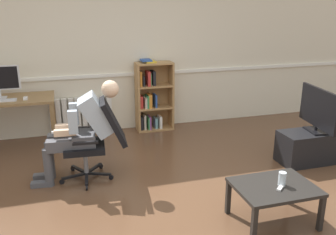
{
  "coord_description": "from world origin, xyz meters",
  "views": [
    {
      "loc": [
        -1.04,
        -3.17,
        2.03
      ],
      "look_at": [
        0.15,
        0.85,
        0.7
      ],
      "focal_mm": 38.89,
      "sensor_mm": 36.0,
      "label": 1
    }
  ],
  "objects_px": {
    "keyboard": "(2,101)",
    "spare_remote": "(281,187)",
    "computer_mouse": "(25,98)",
    "radiator": "(81,116)",
    "coffee_table": "(274,190)",
    "tv_screen": "(318,110)",
    "computer_desk": "(5,106)",
    "person_seated": "(82,128)",
    "drinking_glass": "(282,179)",
    "office_chair": "(98,137)",
    "bookshelf": "(152,97)",
    "tv_stand": "(314,146)"
  },
  "relations": [
    {
      "from": "coffee_table",
      "to": "office_chair",
      "type": "bearing_deg",
      "value": 136.37
    },
    {
      "from": "computer_mouse",
      "to": "coffee_table",
      "type": "bearing_deg",
      "value": -47.47
    },
    {
      "from": "computer_desk",
      "to": "coffee_table",
      "type": "height_order",
      "value": "computer_desk"
    },
    {
      "from": "spare_remote",
      "to": "drinking_glass",
      "type": "bearing_deg",
      "value": -79.25
    },
    {
      "from": "coffee_table",
      "to": "computer_mouse",
      "type": "bearing_deg",
      "value": 132.53
    },
    {
      "from": "computer_mouse",
      "to": "coffee_table",
      "type": "xyz_separation_m",
      "value": [
        2.34,
        -2.55,
        -0.43
      ]
    },
    {
      "from": "coffee_table",
      "to": "keyboard",
      "type": "bearing_deg",
      "value": 136.2
    },
    {
      "from": "person_seated",
      "to": "coffee_table",
      "type": "height_order",
      "value": "person_seated"
    },
    {
      "from": "keyboard",
      "to": "spare_remote",
      "type": "distance_m",
      "value": 3.73
    },
    {
      "from": "keyboard",
      "to": "person_seated",
      "type": "relative_size",
      "value": 0.31
    },
    {
      "from": "person_seated",
      "to": "tv_screen",
      "type": "distance_m",
      "value": 2.97
    },
    {
      "from": "drinking_glass",
      "to": "spare_remote",
      "type": "relative_size",
      "value": 0.88
    },
    {
      "from": "office_chair",
      "to": "tv_stand",
      "type": "height_order",
      "value": "office_chair"
    },
    {
      "from": "tv_stand",
      "to": "computer_mouse",
      "type": "bearing_deg",
      "value": 158.05
    },
    {
      "from": "office_chair",
      "to": "tv_stand",
      "type": "relative_size",
      "value": 1.03
    },
    {
      "from": "person_seated",
      "to": "drinking_glass",
      "type": "bearing_deg",
      "value": 54.68
    },
    {
      "from": "computer_mouse",
      "to": "tv_screen",
      "type": "distance_m",
      "value": 3.91
    },
    {
      "from": "keyboard",
      "to": "bookshelf",
      "type": "bearing_deg",
      "value": 11.08
    },
    {
      "from": "keyboard",
      "to": "bookshelf",
      "type": "xyz_separation_m",
      "value": [
        2.19,
        0.43,
        -0.22
      ]
    },
    {
      "from": "radiator",
      "to": "coffee_table",
      "type": "height_order",
      "value": "radiator"
    },
    {
      "from": "tv_screen",
      "to": "coffee_table",
      "type": "height_order",
      "value": "tv_screen"
    },
    {
      "from": "spare_remote",
      "to": "office_chair",
      "type": "bearing_deg",
      "value": 5.27
    },
    {
      "from": "coffee_table",
      "to": "spare_remote",
      "type": "xyz_separation_m",
      "value": [
        0.03,
        -0.06,
        0.06
      ]
    },
    {
      "from": "office_chair",
      "to": "spare_remote",
      "type": "distance_m",
      "value": 2.12
    },
    {
      "from": "computer_mouse",
      "to": "spare_remote",
      "type": "bearing_deg",
      "value": -47.77
    },
    {
      "from": "bookshelf",
      "to": "tv_stand",
      "type": "xyz_separation_m",
      "value": [
        1.73,
        -1.87,
        -0.34
      ]
    },
    {
      "from": "office_chair",
      "to": "spare_remote",
      "type": "bearing_deg",
      "value": 50.47
    },
    {
      "from": "office_chair",
      "to": "computer_desk",
      "type": "bearing_deg",
      "value": -132.82
    },
    {
      "from": "office_chair",
      "to": "computer_mouse",
      "type": "bearing_deg",
      "value": -138.37
    },
    {
      "from": "keyboard",
      "to": "office_chair",
      "type": "distance_m",
      "value": 1.61
    },
    {
      "from": "tv_stand",
      "to": "person_seated",
      "type": "bearing_deg",
      "value": 173.26
    },
    {
      "from": "computer_desk",
      "to": "spare_remote",
      "type": "height_order",
      "value": "computer_desk"
    },
    {
      "from": "computer_mouse",
      "to": "tv_stand",
      "type": "bearing_deg",
      "value": -21.95
    },
    {
      "from": "coffee_table",
      "to": "drinking_glass",
      "type": "height_order",
      "value": "drinking_glass"
    },
    {
      "from": "computer_mouse",
      "to": "person_seated",
      "type": "bearing_deg",
      "value": -58.63
    },
    {
      "from": "keyboard",
      "to": "spare_remote",
      "type": "xyz_separation_m",
      "value": [
        2.66,
        -2.58,
        -0.37
      ]
    },
    {
      "from": "keyboard",
      "to": "person_seated",
      "type": "height_order",
      "value": "person_seated"
    },
    {
      "from": "keyboard",
      "to": "radiator",
      "type": "xyz_separation_m",
      "value": [
        1.05,
        0.53,
        -0.47
      ]
    },
    {
      "from": "keyboard",
      "to": "computer_mouse",
      "type": "relative_size",
      "value": 3.72
    },
    {
      "from": "person_seated",
      "to": "keyboard",
      "type": "bearing_deg",
      "value": -133.49
    },
    {
      "from": "office_chair",
      "to": "tv_stand",
      "type": "distance_m",
      "value": 2.81
    },
    {
      "from": "computer_desk",
      "to": "person_seated",
      "type": "height_order",
      "value": "person_seated"
    },
    {
      "from": "person_seated",
      "to": "computer_mouse",
      "type": "bearing_deg",
      "value": -143.92
    },
    {
      "from": "bookshelf",
      "to": "person_seated",
      "type": "bearing_deg",
      "value": -128.55
    },
    {
      "from": "keyboard",
      "to": "coffee_table",
      "type": "bearing_deg",
      "value": -43.8
    },
    {
      "from": "radiator",
      "to": "tv_screen",
      "type": "relative_size",
      "value": 1.18
    },
    {
      "from": "drinking_glass",
      "to": "spare_remote",
      "type": "xyz_separation_m",
      "value": [
        -0.04,
        -0.05,
        -0.06
      ]
    },
    {
      "from": "coffee_table",
      "to": "drinking_glass",
      "type": "distance_m",
      "value": 0.13
    },
    {
      "from": "tv_stand",
      "to": "tv_screen",
      "type": "relative_size",
      "value": 1.14
    },
    {
      "from": "bookshelf",
      "to": "tv_stand",
      "type": "relative_size",
      "value": 1.25
    }
  ]
}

